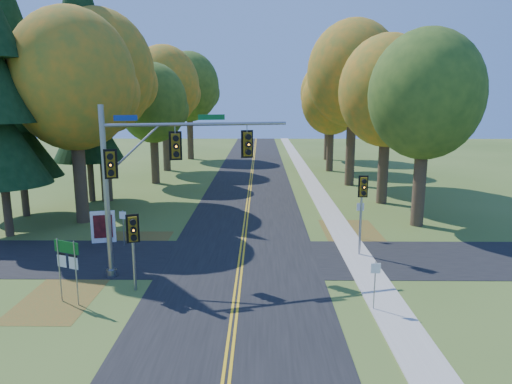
{
  "coord_description": "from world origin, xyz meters",
  "views": [
    {
      "loc": [
        1.02,
        -20.98,
        8.2
      ],
      "look_at": [
        0.76,
        3.98,
        3.2
      ],
      "focal_mm": 32.0,
      "sensor_mm": 36.0,
      "label": 1
    }
  ],
  "objects_px": {
    "route_sign_cluster": "(67,259)",
    "info_kiosk": "(103,227)",
    "east_signal_pole": "(363,196)",
    "traffic_mast": "(154,167)"
  },
  "relations": [
    {
      "from": "east_signal_pole",
      "to": "info_kiosk",
      "type": "bearing_deg",
      "value": 171.96
    },
    {
      "from": "info_kiosk",
      "to": "east_signal_pole",
      "type": "bearing_deg",
      "value": -21.57
    },
    {
      "from": "traffic_mast",
      "to": "east_signal_pole",
      "type": "bearing_deg",
      "value": -2.16
    },
    {
      "from": "traffic_mast",
      "to": "route_sign_cluster",
      "type": "height_order",
      "value": "traffic_mast"
    },
    {
      "from": "east_signal_pole",
      "to": "route_sign_cluster",
      "type": "bearing_deg",
      "value": -155.12
    },
    {
      "from": "east_signal_pole",
      "to": "info_kiosk",
      "type": "height_order",
      "value": "east_signal_pole"
    },
    {
      "from": "route_sign_cluster",
      "to": "info_kiosk",
      "type": "height_order",
      "value": "route_sign_cluster"
    },
    {
      "from": "route_sign_cluster",
      "to": "info_kiosk",
      "type": "bearing_deg",
      "value": 123.11
    },
    {
      "from": "traffic_mast",
      "to": "info_kiosk",
      "type": "relative_size",
      "value": 4.51
    },
    {
      "from": "route_sign_cluster",
      "to": "info_kiosk",
      "type": "xyz_separation_m",
      "value": [
        -1.37,
        8.16,
        -0.97
      ]
    }
  ]
}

